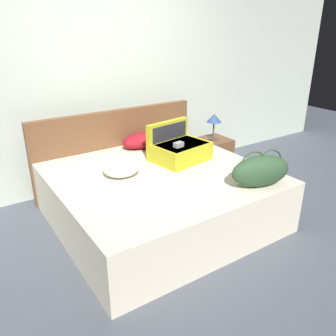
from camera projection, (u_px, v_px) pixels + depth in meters
The scene contains 10 objects.
ground_plane at pixel (183, 237), 3.31m from camera, with size 12.00×12.00×0.00m, color #4C515B.
back_wall at pixel (103, 78), 4.07m from camera, with size 8.00×0.10×2.60m, color #B7C1B2.
bed at pixel (160, 197), 3.51m from camera, with size 2.00×1.88×0.53m, color beige.
headboard at pixel (117, 149), 4.18m from camera, with size 2.04×0.08×0.96m, color brown.
hard_case_large at pixel (179, 149), 3.69m from camera, with size 0.63×0.53×0.39m.
duffel_bag at pixel (261, 171), 3.08m from camera, with size 0.60×0.39×0.35m.
pillow_near_headboard at pixel (143, 140), 4.07m from camera, with size 0.52×0.28×0.18m, color maroon.
pillow_center_head at pixel (121, 167), 3.30m from camera, with size 0.36×0.31×0.19m, color white.
nightstand at pixel (212, 155), 4.71m from camera, with size 0.44×0.40×0.46m, color brown.
table_lamp at pixel (214, 119), 4.52m from camera, with size 0.20×0.20×0.35m.
Camera 1 is at (-1.67, -2.25, 1.89)m, focal length 36.89 mm.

